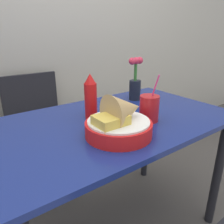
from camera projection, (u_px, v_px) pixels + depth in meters
name	position (u px, v px, depth m)	size (l,w,h in m)	color
wall_window	(38.00, 9.00, 1.61)	(7.00, 0.06, 2.60)	#B7B2A3
dining_table	(114.00, 138.00, 1.12)	(1.20, 0.72, 0.74)	navy
chair_far_window	(37.00, 123.00, 1.62)	(0.40, 0.40, 0.86)	black
food_basket	(121.00, 121.00, 0.90)	(0.28, 0.28, 0.18)	red
ketchup_bottle	(91.00, 97.00, 1.06)	(0.06, 0.06, 0.22)	red
drink_cup	(149.00, 109.00, 1.04)	(0.09, 0.09, 0.23)	red
flower_vase	(135.00, 82.00, 1.35)	(0.10, 0.07, 0.26)	black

